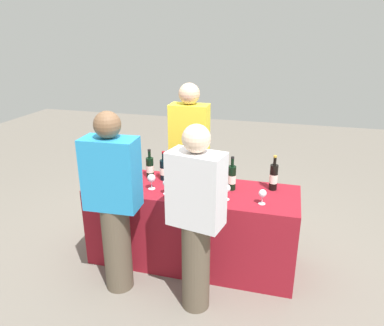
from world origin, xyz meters
name	(u,v)px	position (x,y,z in m)	size (l,w,h in m)	color
ground_plane	(192,259)	(0.00, 0.00, 0.00)	(12.00, 12.00, 0.00)	slate
tasting_table	(192,225)	(0.00, 0.00, 0.39)	(1.94, 0.66, 0.77)	maroon
wine_bottle_0	(150,167)	(-0.47, 0.15, 0.88)	(0.07, 0.07, 0.29)	black
wine_bottle_1	(164,169)	(-0.32, 0.14, 0.88)	(0.08, 0.08, 0.29)	black
wine_bottle_2	(176,170)	(-0.20, 0.14, 0.88)	(0.08, 0.08, 0.30)	black
wine_bottle_3	(196,175)	(0.03, 0.06, 0.89)	(0.08, 0.08, 0.32)	black
wine_bottle_4	(210,173)	(0.13, 0.15, 0.89)	(0.08, 0.08, 0.32)	black
wine_bottle_5	(221,176)	(0.25, 0.07, 0.90)	(0.07, 0.07, 0.33)	black
wine_bottle_6	(232,177)	(0.35, 0.08, 0.89)	(0.07, 0.07, 0.32)	black
wine_bottle_7	(274,177)	(0.72, 0.17, 0.90)	(0.07, 0.07, 0.33)	black
wine_glass_0	(151,179)	(-0.36, -0.11, 0.88)	(0.08, 0.08, 0.14)	silver
wine_glass_1	(166,184)	(-0.19, -0.18, 0.88)	(0.06, 0.06, 0.14)	silver
wine_glass_2	(176,185)	(-0.10, -0.15, 0.87)	(0.06, 0.06, 0.13)	silver
wine_glass_3	(203,186)	(0.14, -0.15, 0.88)	(0.07, 0.07, 0.15)	silver
wine_glass_4	(226,189)	(0.35, -0.15, 0.88)	(0.07, 0.07, 0.14)	silver
wine_glass_5	(263,194)	(0.65, -0.15, 0.87)	(0.07, 0.07, 0.13)	silver
server_pouring	(189,153)	(-0.20, 0.63, 0.89)	(0.41, 0.23, 1.65)	brown
guest_0	(113,200)	(-0.52, -0.54, 0.84)	(0.44, 0.26, 1.58)	brown
guest_1	(196,216)	(0.19, -0.60, 0.83)	(0.45, 0.30, 1.54)	brown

